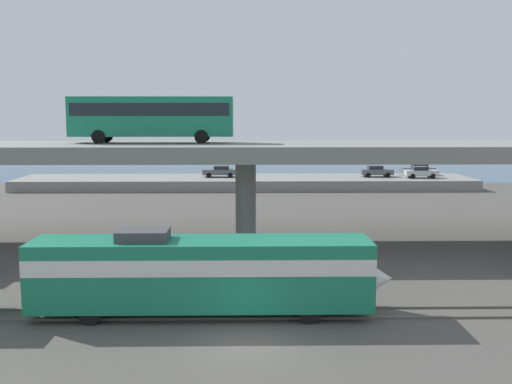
# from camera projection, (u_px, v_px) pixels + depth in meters

# --- Properties ---
(ground_plane) EXTENTS (260.00, 260.00, 0.00)m
(ground_plane) POSITION_uv_depth(u_px,v_px,m) (246.00, 346.00, 25.00)
(ground_plane) COLOR #4C4944
(rail_strip_near) EXTENTS (110.00, 0.12, 0.12)m
(rail_strip_near) POSITION_uv_depth(u_px,v_px,m) (246.00, 319.00, 28.22)
(rail_strip_near) COLOR #59544C
(rail_strip_near) RESTS_ON ground_plane
(rail_strip_far) EXTENTS (110.00, 0.12, 0.12)m
(rail_strip_far) POSITION_uv_depth(u_px,v_px,m) (246.00, 308.00, 29.70)
(rail_strip_far) COLOR #59544C
(rail_strip_far) RESTS_ON ground_plane
(train_locomotive) EXTENTS (17.19, 3.04, 4.18)m
(train_locomotive) POSITION_uv_depth(u_px,v_px,m) (219.00, 270.00, 28.66)
(train_locomotive) COLOR #197A56
(train_locomotive) RESTS_ON ground_plane
(highway_overpass) EXTENTS (96.00, 10.13, 7.46)m
(highway_overpass) POSITION_uv_depth(u_px,v_px,m) (246.00, 153.00, 43.97)
(highway_overpass) COLOR gray
(highway_overpass) RESTS_ON ground_plane
(transit_bus_on_overpass) EXTENTS (12.00, 2.68, 3.40)m
(transit_bus_on_overpass) POSITION_uv_depth(u_px,v_px,m) (152.00, 115.00, 44.60)
(transit_bus_on_overpass) COLOR #197A56
(transit_bus_on_overpass) RESTS_ON highway_overpass
(pier_parking_lot) EXTENTS (59.20, 10.04, 1.35)m
(pier_parking_lot) POSITION_uv_depth(u_px,v_px,m) (246.00, 182.00, 79.45)
(pier_parking_lot) COLOR gray
(pier_parking_lot) RESTS_ON ground_plane
(parked_car_0) EXTENTS (4.21, 1.93, 1.50)m
(parked_car_0) POSITION_uv_depth(u_px,v_px,m) (376.00, 171.00, 79.84)
(parked_car_0) COLOR #515459
(parked_car_0) RESTS_ON pier_parking_lot
(parked_car_1) EXTENTS (4.21, 1.88, 1.50)m
(parked_car_1) POSITION_uv_depth(u_px,v_px,m) (421.00, 172.00, 78.40)
(parked_car_1) COLOR #B7B7BC
(parked_car_1) RESTS_ON pier_parking_lot
(parked_car_2) EXTENTS (4.53, 1.97, 1.50)m
(parked_car_2) POSITION_uv_depth(u_px,v_px,m) (220.00, 171.00, 79.65)
(parked_car_2) COLOR #515459
(parked_car_2) RESTS_ON pier_parking_lot
(parked_car_3) EXTENTS (4.50, 1.92, 1.50)m
(parked_car_3) POSITION_uv_depth(u_px,v_px,m) (418.00, 169.00, 82.07)
(parked_car_3) COLOR #515459
(parked_car_3) RESTS_ON pier_parking_lot
(harbor_water) EXTENTS (140.00, 36.00, 0.01)m
(harbor_water) POSITION_uv_depth(u_px,v_px,m) (246.00, 171.00, 102.35)
(harbor_water) COLOR #2D5170
(harbor_water) RESTS_ON ground_plane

